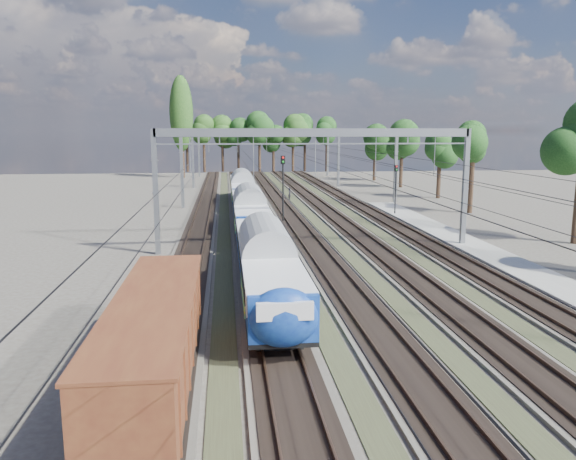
{
  "coord_description": "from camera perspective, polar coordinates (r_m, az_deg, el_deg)",
  "views": [
    {
      "loc": [
        -6.55,
        -10.62,
        8.84
      ],
      "look_at": [
        -2.76,
        23.2,
        2.8
      ],
      "focal_mm": 35.0,
      "sensor_mm": 36.0,
      "label": 1
    }
  ],
  "objects": [
    {
      "name": "tree_belt",
      "position": [
        104.06,
        1.95,
        9.69
      ],
      "size": [
        39.66,
        100.13,
        12.14
      ],
      "color": "black",
      "rests_on": "ground"
    },
    {
      "name": "signal_near",
      "position": [
        54.08,
        -0.51,
        5.04
      ],
      "size": [
        0.45,
        0.42,
        6.48
      ],
      "rotation": [
        0.0,
        0.0,
        -0.3
      ],
      "color": "black",
      "rests_on": "ground"
    },
    {
      "name": "catenary",
      "position": [
        63.72,
        -0.18,
        7.87
      ],
      "size": [
        25.65,
        130.0,
        9.0
      ],
      "color": "gray",
      "rests_on": "ground"
    },
    {
      "name": "platform",
      "position": [
        36.84,
        24.15,
        -4.48
      ],
      "size": [
        3.0,
        70.0,
        0.3
      ],
      "primitive_type": "cube",
      "color": "gray",
      "rests_on": "ground"
    },
    {
      "name": "emu_train",
      "position": [
        48.7,
        -3.92,
        2.42
      ],
      "size": [
        2.77,
        58.6,
        4.05
      ],
      "color": "black",
      "rests_on": "ground"
    },
    {
      "name": "freight_boxcar",
      "position": [
        19.63,
        -13.38,
        -10.63
      ],
      "size": [
        2.63,
        12.7,
        3.27
      ],
      "color": "black",
      "rests_on": "ground"
    },
    {
      "name": "worker",
      "position": [
        72.54,
        0.18,
        3.68
      ],
      "size": [
        0.53,
        0.65,
        1.54
      ],
      "primitive_type": "imported",
      "rotation": [
        0.0,
        0.0,
        1.25
      ],
      "color": "black",
      "rests_on": "ground"
    },
    {
      "name": "signal_far",
      "position": [
        59.48,
        10.89,
        4.61
      ],
      "size": [
        0.37,
        0.34,
        5.33
      ],
      "rotation": [
        0.0,
        0.0,
        0.29
      ],
      "color": "black",
      "rests_on": "ground"
    },
    {
      "name": "track_bed",
      "position": [
        56.68,
        0.32,
        1.2
      ],
      "size": [
        21.0,
        130.0,
        0.34
      ],
      "color": "#47423A",
      "rests_on": "ground"
    },
    {
      "name": "poplar",
      "position": [
        108.95,
        -10.79,
        11.5
      ],
      "size": [
        4.4,
        4.4,
        19.04
      ],
      "color": "black",
      "rests_on": "ground"
    }
  ]
}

